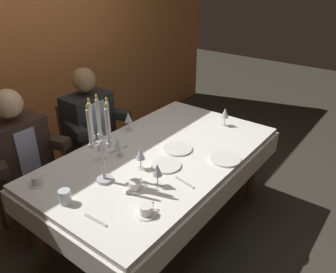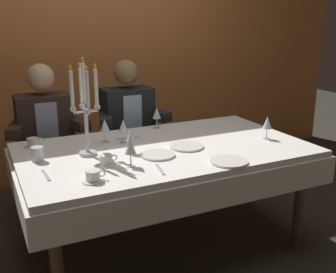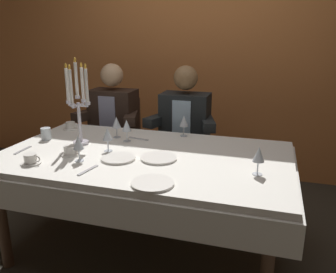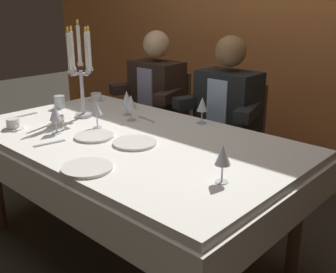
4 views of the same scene
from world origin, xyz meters
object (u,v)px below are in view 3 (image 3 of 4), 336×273
(wine_glass_2, at_px, (107,135))
(coffee_cup_1, at_px, (70,151))
(seated_diner_0, at_px, (114,117))
(seated_diner_1, at_px, (185,123))
(water_tumbler_0, at_px, (46,134))
(wine_glass_0, at_px, (78,143))
(wine_glass_1, at_px, (116,123))
(wine_glass_3, at_px, (259,155))
(coffee_cup_2, at_px, (31,159))
(candelabra, at_px, (78,104))
(dining_table, at_px, (144,170))
(dinner_plate_0, at_px, (159,158))
(dinner_plate_2, at_px, (118,158))
(wine_glass_4, at_px, (184,122))
(dinner_plate_1, at_px, (152,183))
(coffee_cup_0, at_px, (71,126))
(wine_glass_5, at_px, (127,126))

(wine_glass_2, height_order, coffee_cup_1, wine_glass_2)
(seated_diner_0, relative_size, seated_diner_1, 1.00)
(water_tumbler_0, bearing_deg, wine_glass_0, -34.73)
(wine_glass_1, relative_size, seated_diner_0, 0.13)
(wine_glass_3, distance_m, seated_diner_1, 1.24)
(coffee_cup_1, bearing_deg, coffee_cup_2, -122.97)
(candelabra, distance_m, seated_diner_1, 1.04)
(wine_glass_1, distance_m, wine_glass_3, 1.14)
(coffee_cup_2, bearing_deg, wine_glass_1, 67.55)
(wine_glass_2, bearing_deg, wine_glass_3, -7.03)
(wine_glass_2, bearing_deg, dining_table, 5.79)
(dining_table, relative_size, dinner_plate_0, 8.37)
(wine_glass_2, height_order, coffee_cup_2, wine_glass_2)
(dinner_plate_0, relative_size, dinner_plate_2, 1.06)
(wine_glass_1, distance_m, wine_glass_4, 0.51)
(dinner_plate_1, height_order, wine_glass_0, wine_glass_0)
(candelabra, height_order, wine_glass_0, candelabra)
(candelabra, bearing_deg, coffee_cup_0, 131.62)
(dinner_plate_1, xyz_separation_m, dinner_plate_2, (-0.33, 0.29, 0.00))
(wine_glass_1, xyz_separation_m, coffee_cup_1, (-0.13, -0.44, -0.09))
(candelabra, bearing_deg, dining_table, -7.24)
(wine_glass_3, height_order, coffee_cup_1, wine_glass_3)
(dinner_plate_1, relative_size, coffee_cup_0, 1.75)
(dinner_plate_1, xyz_separation_m, wine_glass_0, (-0.55, 0.20, 0.11))
(candelabra, height_order, water_tumbler_0, candelabra)
(wine_glass_1, bearing_deg, seated_diner_1, 57.69)
(wine_glass_2, relative_size, wine_glass_4, 1.00)
(dinner_plate_2, distance_m, wine_glass_0, 0.26)
(wine_glass_4, relative_size, seated_diner_1, 0.13)
(candelabra, xyz_separation_m, seated_diner_1, (0.57, 0.82, -0.30))
(wine_glass_5, bearing_deg, water_tumbler_0, -167.45)
(dinner_plate_1, relative_size, seated_diner_0, 0.19)
(wine_glass_0, relative_size, water_tumbler_0, 1.85)
(dining_table, xyz_separation_m, seated_diner_1, (0.06, 0.89, 0.11))
(dinner_plate_1, bearing_deg, wine_glass_3, 29.59)
(dining_table, relative_size, wine_glass_0, 11.83)
(dining_table, relative_size, coffee_cup_2, 14.70)
(candelabra, xyz_separation_m, seated_diner_0, (-0.13, 0.82, -0.30))
(wine_glass_2, relative_size, wine_glass_3, 1.00)
(dinner_plate_0, bearing_deg, seated_diner_0, 128.60)
(coffee_cup_2, distance_m, seated_diner_0, 1.26)
(dinner_plate_2, height_order, wine_glass_5, wine_glass_5)
(dining_table, height_order, dinner_plate_2, dinner_plate_2)
(dinner_plate_0, bearing_deg, wine_glass_2, 172.91)
(candelabra, height_order, dinner_plate_0, candelabra)
(wine_glass_3, bearing_deg, wine_glass_4, 133.73)
(dinner_plate_2, distance_m, wine_glass_4, 0.68)
(candelabra, xyz_separation_m, wine_glass_1, (0.18, 0.22, -0.17))
(candelabra, height_order, wine_glass_4, candelabra)
(coffee_cup_0, xyz_separation_m, seated_diner_1, (0.85, 0.50, -0.03))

